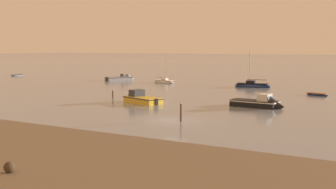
{
  "coord_description": "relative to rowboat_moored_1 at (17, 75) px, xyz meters",
  "views": [
    {
      "loc": [
        19.26,
        -34.16,
        6.83
      ],
      "look_at": [
        -9.06,
        15.13,
        0.53
      ],
      "focal_mm": 45.35,
      "sensor_mm": 36.0,
      "label": 1
    }
  ],
  "objects": [
    {
      "name": "motorboat_moored_2",
      "position": [
        68.19,
        -23.65,
        0.22
      ],
      "size": [
        6.37,
        2.55,
        2.36
      ],
      "rotation": [
        0.0,
        0.0,
        6.22
      ],
      "color": "black",
      "rests_on": "ground"
    },
    {
      "name": "sailboat_moored_0",
      "position": [
        41.16,
        0.09,
        0.1
      ],
      "size": [
        5.19,
        2.71,
        5.56
      ],
      "rotation": [
        0.0,
        0.0,
        6.04
      ],
      "color": "white",
      "rests_on": "ground"
    },
    {
      "name": "tidal_rock_near",
      "position": [
        64.32,
        -55.75,
        0.29
      ],
      "size": [
        0.61,
        0.61,
        0.61
      ],
      "primitive_type": "sphere",
      "color": "#402F1E",
      "rests_on": "mudflat_shore"
    },
    {
      "name": "mooring_post_left",
      "position": [
        48.09,
        -25.28,
        0.44
      ],
      "size": [
        0.22,
        0.22,
        1.33
      ],
      "color": "#523323",
      "rests_on": "ground"
    },
    {
      "name": "rowboat_moored_6",
      "position": [
        71.33,
        -7.89,
        -0.0
      ],
      "size": [
        3.37,
        1.99,
        0.5
      ],
      "rotation": [
        0.0,
        0.0,
        2.84
      ],
      "color": "navy",
      "rests_on": "ground"
    },
    {
      "name": "ground_plane",
      "position": [
        63.54,
        -36.6,
        -0.14
      ],
      "size": [
        800.0,
        800.0,
        0.0
      ],
      "primitive_type": "plane",
      "color": "gray"
    },
    {
      "name": "motorboat_moored_4",
      "position": [
        53.35,
        -26.97,
        0.22
      ],
      "size": [
        6.57,
        4.12,
        2.36
      ],
      "rotation": [
        0.0,
        0.0,
        2.8
      ],
      "color": "gold",
      "rests_on": "ground"
    },
    {
      "name": "rowboat_moored_1",
      "position": [
        0.0,
        0.0,
        0.0
      ],
      "size": [
        1.63,
        3.35,
        0.51
      ],
      "rotation": [
        0.0,
        0.0,
        4.54
      ],
      "color": "gray",
      "rests_on": "ground"
    },
    {
      "name": "mudflat_shore",
      "position": [
        66.37,
        -52.81,
        -0.08
      ],
      "size": [
        251.1,
        16.55,
        0.12
      ],
      "primitive_type": "cube",
      "color": "brown",
      "rests_on": "ground"
    },
    {
      "name": "mooring_post_right",
      "position": [
        64.48,
        -36.48,
        0.71
      ],
      "size": [
        0.22,
        0.22,
        1.99
      ],
      "color": "#523323",
      "rests_on": "ground"
    },
    {
      "name": "motorboat_moored_1",
      "position": [
        30.5,
        1.25,
        0.16
      ],
      "size": [
        4.8,
        6.66,
        2.18
      ],
      "rotation": [
        0.0,
        0.0,
        1.11
      ],
      "color": "gray",
      "rests_on": "ground"
    },
    {
      "name": "sailboat_moored_1",
      "position": [
        59.06,
        -0.03,
        0.17
      ],
      "size": [
        6.44,
        2.7,
        7.0
      ],
      "rotation": [
        0.0,
        0.0,
        3.27
      ],
      "color": "navy",
      "rests_on": "ground"
    }
  ]
}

